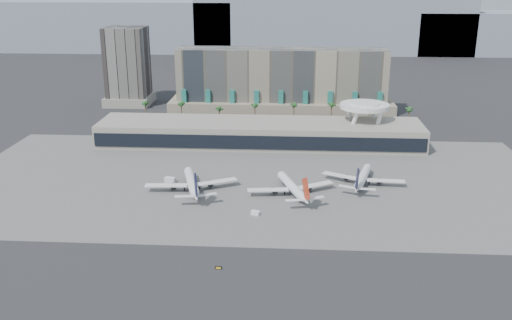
# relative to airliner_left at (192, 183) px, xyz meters

# --- Properties ---
(ground) EXTENTS (900.00, 900.00, 0.00)m
(ground) POSITION_rel_airliner_left_xyz_m (24.52, -40.30, -3.52)
(ground) COLOR #232326
(ground) RESTS_ON ground
(apron_pad) EXTENTS (260.00, 130.00, 0.06)m
(apron_pad) POSITION_rel_airliner_left_xyz_m (24.52, 14.70, -3.49)
(apron_pad) COLOR #5B5B59
(apron_pad) RESTS_ON ground
(mountain_ridge) EXTENTS (680.00, 60.00, 70.00)m
(mountain_ridge) POSITION_rel_airliner_left_xyz_m (52.40, 429.70, 26.37)
(mountain_ridge) COLOR gray
(mountain_ridge) RESTS_ON ground
(hotel) EXTENTS (140.00, 30.00, 42.00)m
(hotel) POSITION_rel_airliner_left_xyz_m (34.52, 134.11, 13.29)
(hotel) COLOR gray
(hotel) RESTS_ON ground
(office_tower) EXTENTS (30.00, 30.00, 52.00)m
(office_tower) POSITION_rel_airliner_left_xyz_m (-70.48, 159.70, 19.42)
(office_tower) COLOR black
(office_tower) RESTS_ON ground
(terminal) EXTENTS (170.00, 32.50, 14.50)m
(terminal) POSITION_rel_airliner_left_xyz_m (24.52, 69.54, 3.00)
(terminal) COLOR #A49D90
(terminal) RESTS_ON ground
(saucer_structure) EXTENTS (26.00, 26.00, 21.89)m
(saucer_structure) POSITION_rel_airliner_left_xyz_m (79.52, 75.70, 14.93)
(saucer_structure) COLOR white
(saucer_structure) RESTS_ON ground
(palm_row) EXTENTS (157.80, 2.80, 13.10)m
(palm_row) POSITION_rel_airliner_left_xyz_m (31.52, 104.70, 6.98)
(palm_row) COLOR brown
(palm_row) RESTS_ON ground
(airliner_left) EXTENTS (38.12, 39.53, 13.96)m
(airliner_left) POSITION_rel_airliner_left_xyz_m (0.00, 0.00, 0.00)
(airliner_left) COLOR white
(airliner_left) RESTS_ON ground
(airliner_centre) EXTENTS (35.95, 37.18, 13.33)m
(airliner_centre) POSITION_rel_airliner_left_xyz_m (41.90, -1.59, -0.16)
(airliner_centre) COLOR white
(airliner_centre) RESTS_ON ground
(airliner_right) EXTENTS (34.91, 36.21, 12.79)m
(airliner_right) POSITION_rel_airliner_left_xyz_m (72.23, 11.78, -0.29)
(airliner_right) COLOR white
(airliner_right) RESTS_ON ground
(service_vehicle_a) EXTENTS (5.05, 3.27, 2.27)m
(service_vehicle_a) POSITION_rel_airliner_left_xyz_m (-11.22, 9.14, -2.38)
(service_vehicle_a) COLOR silver
(service_vehicle_a) RESTS_ON ground
(service_vehicle_b) EXTENTS (3.60, 2.80, 1.63)m
(service_vehicle_b) POSITION_rel_airliner_left_xyz_m (28.14, -23.34, -2.70)
(service_vehicle_b) COLOR white
(service_vehicle_b) RESTS_ON ground
(taxiway_sign) EXTENTS (2.12, 0.47, 0.96)m
(taxiway_sign) POSITION_rel_airliner_left_xyz_m (19.31, -65.18, -3.05)
(taxiway_sign) COLOR black
(taxiway_sign) RESTS_ON ground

